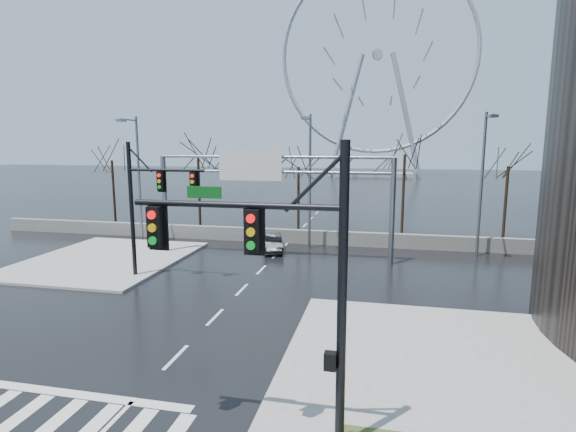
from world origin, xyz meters
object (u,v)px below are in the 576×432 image
(signal_mast_near, at_px, (287,268))
(signal_mast_far, at_px, (148,197))
(ferris_wheel, at_px, (377,63))
(sign_gantry, at_px, (267,184))
(car, at_px, (272,243))

(signal_mast_near, bearing_deg, signal_mast_far, 130.26)
(ferris_wheel, bearing_deg, signal_mast_far, -97.20)
(signal_mast_near, bearing_deg, ferris_wheel, 90.08)
(signal_mast_near, distance_m, sign_gantry, 19.79)
(ferris_wheel, xyz_separation_m, car, (-5.55, -78.00, -25.50))
(signal_mast_far, bearing_deg, sign_gantry, 47.53)
(signal_mast_far, height_order, ferris_wheel, ferris_wheel)
(signal_mast_near, xyz_separation_m, car, (-5.69, 21.04, -4.24))
(signal_mast_far, relative_size, sign_gantry, 0.49)
(sign_gantry, bearing_deg, signal_mast_near, -73.81)
(signal_mast_far, distance_m, ferris_wheel, 89.30)
(signal_mast_near, relative_size, sign_gantry, 0.49)
(sign_gantry, bearing_deg, signal_mast_far, -132.47)
(car, bearing_deg, sign_gantry, -104.00)
(signal_mast_near, xyz_separation_m, sign_gantry, (-5.52, 19.00, 0.31))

